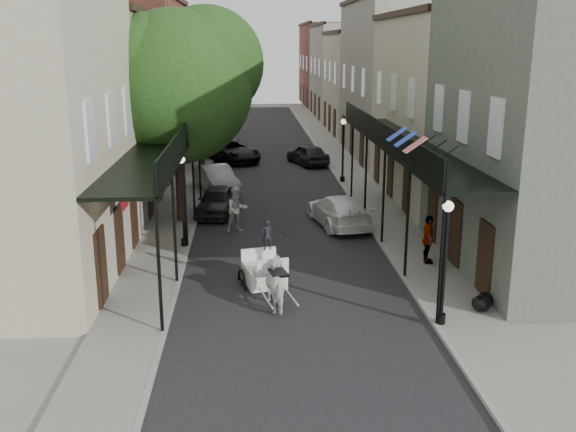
{
  "coord_description": "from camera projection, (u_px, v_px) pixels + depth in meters",
  "views": [
    {
      "loc": [
        -1.46,
        -19.05,
        8.09
      ],
      "look_at": [
        0.04,
        4.89,
        1.6
      ],
      "focal_mm": 40.0,
      "sensor_mm": 36.0,
      "label": 1
    }
  ],
  "objects": [
    {
      "name": "trash_bags",
      "position": [
        483.0,
        302.0,
        19.83
      ],
      "size": [
        0.84,
        0.99,
        0.49
      ],
      "color": "black",
      "rests_on": "sidewalk_right"
    },
    {
      "name": "sidewalk_right",
      "position": [
        352.0,
        176.0,
        40.11
      ],
      "size": [
        2.2,
        90.0,
        0.12
      ],
      "primitive_type": "cube",
      "color": "gray",
      "rests_on": "ground"
    },
    {
      "name": "horse",
      "position": [
        279.0,
        285.0,
        20.11
      ],
      "size": [
        1.17,
        1.89,
        1.48
      ],
      "primitive_type": "imported",
      "rotation": [
        0.0,
        0.0,
        3.36
      ],
      "color": "silver",
      "rests_on": "ground"
    },
    {
      "name": "sidewalk_left",
      "position": [
        191.0,
        178.0,
        39.5
      ],
      "size": [
        2.2,
        90.0,
        0.12
      ],
      "primitive_type": "cube",
      "color": "gray",
      "rests_on": "ground"
    },
    {
      "name": "road",
      "position": [
        272.0,
        177.0,
        39.82
      ],
      "size": [
        8.0,
        90.0,
        0.01
      ],
      "primitive_type": "cube",
      "color": "black",
      "rests_on": "ground"
    },
    {
      "name": "car_left_far",
      "position": [
        232.0,
        151.0,
        44.99
      ],
      "size": [
        4.58,
        6.02,
        1.52
      ],
      "primitive_type": "imported",
      "rotation": [
        0.0,
        0.0,
        0.43
      ],
      "color": "black",
      "rests_on": "ground"
    },
    {
      "name": "lamppost_right_far",
      "position": [
        343.0,
        149.0,
        37.61
      ],
      "size": [
        0.32,
        0.32,
        3.71
      ],
      "color": "black",
      "rests_on": "sidewalk_right"
    },
    {
      "name": "pedestrian_walking",
      "position": [
        237.0,
        210.0,
        28.11
      ],
      "size": [
        1.2,
        1.09,
        2.02
      ],
      "primitive_type": "imported",
      "rotation": [
        0.0,
        0.0,
        0.4
      ],
      "color": "#B6B5AC",
      "rests_on": "ground"
    },
    {
      "name": "pedestrian_sidewalk_left",
      "position": [
        180.0,
        156.0,
        41.01
      ],
      "size": [
        1.38,
        0.95,
        1.95
      ],
      "primitive_type": "imported",
      "rotation": [
        0.0,
        0.0,
        3.34
      ],
      "color": "gray",
      "rests_on": "sidewalk_left"
    },
    {
      "name": "tree_far",
      "position": [
        205.0,
        78.0,
        42.07
      ],
      "size": [
        6.45,
        6.0,
        8.61
      ],
      "color": "#382619",
      "rests_on": "sidewalk_left"
    },
    {
      "name": "gallery_right",
      "position": [
        399.0,
        144.0,
        26.51
      ],
      "size": [
        2.2,
        18.05,
        4.88
      ],
      "color": "black",
      "rests_on": "sidewalk_right"
    },
    {
      "name": "car_right_far",
      "position": [
        308.0,
        154.0,
        43.86
      ],
      "size": [
        2.99,
        4.59,
        1.45
      ],
      "primitive_type": "imported",
      "rotation": [
        0.0,
        0.0,
        3.47
      ],
      "color": "black",
      "rests_on": "ground"
    },
    {
      "name": "tree_near",
      "position": [
        185.0,
        80.0,
        28.41
      ],
      "size": [
        7.31,
        6.8,
        9.63
      ],
      "color": "#382619",
      "rests_on": "sidewalk_left"
    },
    {
      "name": "car_left_near",
      "position": [
        217.0,
        201.0,
        31.04
      ],
      "size": [
        2.18,
        4.25,
        1.38
      ],
      "primitive_type": "imported",
      "rotation": [
        0.0,
        0.0,
        -0.14
      ],
      "color": "black",
      "rests_on": "ground"
    },
    {
      "name": "car_right_near",
      "position": [
        338.0,
        211.0,
        29.2
      ],
      "size": [
        2.78,
        5.1,
        1.4
      ],
      "primitive_type": "imported",
      "rotation": [
        0.0,
        0.0,
        3.32
      ],
      "color": "white",
      "rests_on": "ground"
    },
    {
      "name": "carriage",
      "position": [
        261.0,
        256.0,
        22.2
      ],
      "size": [
        1.8,
        2.4,
        2.48
      ],
      "rotation": [
        0.0,
        0.0,
        0.22
      ],
      "color": "black",
      "rests_on": "ground"
    },
    {
      "name": "lamppost_left",
      "position": [
        183.0,
        200.0,
        25.55
      ],
      "size": [
        0.32,
        0.32,
        3.71
      ],
      "color": "black",
      "rests_on": "sidewalk_left"
    },
    {
      "name": "car_left_mid",
      "position": [
        217.0,
        179.0,
        35.7
      ],
      "size": [
        2.95,
        4.77,
        1.48
      ],
      "primitive_type": "imported",
      "rotation": [
        0.0,
        0.0,
        0.33
      ],
      "color": "gray",
      "rests_on": "ground"
    },
    {
      "name": "building_row_left",
      "position": [
        151.0,
        82.0,
        47.57
      ],
      "size": [
        5.0,
        80.0,
        10.5
      ],
      "primitive_type": "cube",
      "color": "#AFA78C",
      "rests_on": "ground"
    },
    {
      "name": "pedestrian_sidewalk_right",
      "position": [
        428.0,
        239.0,
        23.77
      ],
      "size": [
        0.56,
        1.12,
        1.84
      ],
      "primitive_type": "imported",
      "rotation": [
        0.0,
        0.0,
        1.47
      ],
      "color": "gray",
      "rests_on": "sidewalk_right"
    },
    {
      "name": "ground",
      "position": [
        296.0,
        304.0,
        20.55
      ],
      "size": [
        140.0,
        140.0,
        0.0
      ],
      "primitive_type": "plane",
      "color": "gray",
      "rests_on": "ground"
    },
    {
      "name": "building_row_right",
      "position": [
        380.0,
        82.0,
        48.6
      ],
      "size": [
        5.0,
        80.0,
        10.5
      ],
      "primitive_type": "cube",
      "color": "gray",
      "rests_on": "ground"
    },
    {
      "name": "gallery_left",
      "position": [
        166.0,
        146.0,
        25.93
      ],
      "size": [
        2.2,
        18.05,
        4.88
      ],
      "color": "black",
      "rests_on": "sidewalk_left"
    },
    {
      "name": "lamppost_right_near",
      "position": [
        444.0,
        261.0,
        18.34
      ],
      "size": [
        0.32,
        0.32,
        3.71
      ],
      "color": "black",
      "rests_on": "sidewalk_right"
    }
  ]
}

